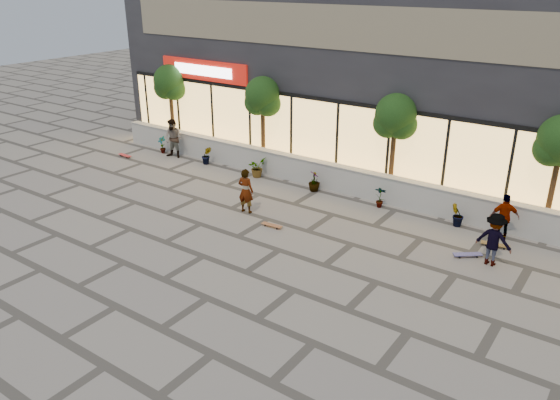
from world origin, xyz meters
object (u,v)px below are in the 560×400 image
Objects in this scene: tree_west at (170,84)px; skater_center at (246,191)px; tree_midwest at (263,99)px; tree_mideast at (395,119)px; skateboard_center at (272,225)px; skater_right_near at (504,217)px; skater_right_far at (494,239)px; skater_left at (173,139)px; skateboard_left at (125,155)px; skateboard_right_far at (468,254)px; skateboard_right_near at (495,244)px.

tree_west is 2.42× the size of skater_center.
tree_west is 5.50m from tree_midwest.
skateboard_center is at bearing -112.43° from tree_mideast.
skater_right_far reaches higher than skater_right_near.
skater_right_far is (14.74, -1.81, -0.09)m from skater_left.
skater_left is at bearing 37.50° from skateboard_left.
skater_right_far is 0.98m from skateboard_right_far.
tree_mideast is at bearing 63.07° from skateboard_center.
skateboard_center is at bearing -33.47° from skater_left.
tree_midwest is (5.50, 0.00, 0.00)m from tree_west.
skateboard_left is 0.95× the size of skateboard_right_far.
skater_center is 1.01× the size of skater_right_far.
tree_west reaches higher than skater_left.
tree_mideast is (11.50, 0.00, 0.00)m from tree_west.
skater_left is 2.35× the size of skateboard_center.
skater_right_near is at bearing -17.28° from tree_mideast.
tree_west is 2.53× the size of skater_right_near.
skater_right_near is at bearing -79.40° from skater_right_far.
skater_right_near reaches higher than skateboard_right_near.
skateboard_left is (-1.94, -1.28, -0.81)m from skater_left.
tree_midwest is 2.53× the size of skater_right_near.
skater_center is 8.26m from skater_right_far.
tree_mideast is 4.79× the size of skateboard_right_far.
skater_right_near is 0.93m from skateboard_right_near.
tree_west is 11.50m from tree_mideast.
skater_left is 14.56m from skater_right_near.
skateboard_right_far is at bearing -123.94° from skateboard_right_near.
skater_right_far is at bearing -17.19° from skater_left.
tree_midwest reaches higher than skater_center.
skater_right_near is (4.50, -1.40, -2.21)m from tree_mideast.
skater_center is 2.07× the size of skateboard_left.
tree_midwest reaches higher than skateboard_center.
skateboard_left is (-8.50, 1.69, -0.73)m from skater_center.
tree_mideast reaches higher than skateboard_left.
skater_right_near is 1.98× the size of skateboard_left.
skater_center is (-3.50, -4.37, -2.18)m from tree_mideast.
tree_midwest reaches higher than skater_right_far.
tree_mideast is 6.01m from skater_center.
skateboard_center is (9.49, -4.87, -2.91)m from tree_west.
tree_midwest reaches higher than skater_left.
skater_right_near is (16.00, -1.40, -2.21)m from tree_west.
skateboard_right_near is (-0.18, 1.18, -0.71)m from skater_right_far.
tree_mideast reaches higher than skater_center.
skater_right_far is at bearing -91.83° from skateboard_right_near.
skateboard_right_far is (-0.68, 0.04, -0.71)m from skater_right_far.
skateboard_right_near is at bearing 28.74° from skateboard_right_far.
tree_mideast is 2.45× the size of skater_right_far.
skater_right_near is (14.56, 0.00, -0.12)m from skater_left.
skateboard_right_far is (-0.50, -1.14, 0.00)m from skateboard_right_near.
tree_mideast is at bearing -29.44° from skater_right_far.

